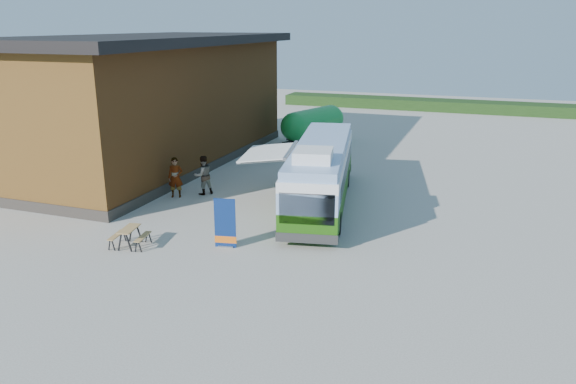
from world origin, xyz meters
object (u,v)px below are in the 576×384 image
at_px(banner, 225,228).
at_px(person_b, 203,175).
at_px(bus, 321,172).
at_px(slurry_tanker, 313,123).
at_px(person_a, 176,177).
at_px(picnic_table, 129,233).

distance_m(banner, person_b, 7.15).
bearing_deg(banner, bus, 61.52).
height_order(person_b, slurry_tanker, slurry_tanker).
xyz_separation_m(banner, person_a, (-5.12, 4.98, 0.20)).
bearing_deg(person_a, banner, -66.38).
bearing_deg(slurry_tanker, person_a, -81.42).
bearing_deg(picnic_table, banner, 8.15).
bearing_deg(picnic_table, person_b, 84.43).
distance_m(bus, person_a, 7.12).
distance_m(bus, picnic_table, 9.12).
bearing_deg(banner, person_b, 113.50).
distance_m(person_b, slurry_tanker, 13.88).
bearing_deg(person_b, banner, 73.69).
relative_size(bus, slurry_tanker, 1.78).
bearing_deg(person_b, person_a, -10.28).
height_order(bus, picnic_table, bus).
distance_m(picnic_table, person_a, 6.40).
distance_m(bus, slurry_tanker, 14.33).
relative_size(bus, person_a, 5.73).
xyz_separation_m(person_b, slurry_tanker, (1.30, 13.82, 0.43)).
height_order(person_a, slurry_tanker, slurry_tanker).
height_order(banner, slurry_tanker, slurry_tanker).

